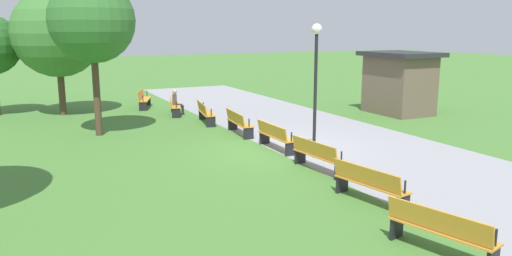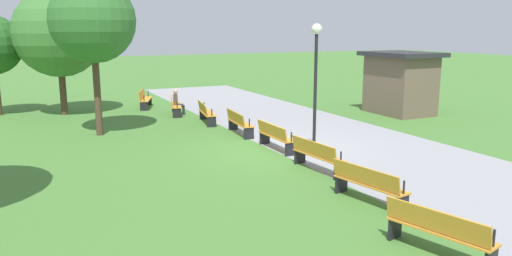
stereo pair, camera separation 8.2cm
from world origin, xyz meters
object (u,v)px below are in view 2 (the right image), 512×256
object	(u,v)px
kiosk	(400,82)
bench_1	(175,104)
bench_2	(206,112)
bench_3	(239,122)
person_seated	(178,101)
tree_1	(58,33)
bench_5	(317,155)
bench_4	(275,136)
bench_0	(144,99)
bench_7	(438,230)
lamp_post	(316,66)
tree_0	(93,21)
bench_6	(368,183)

from	to	relation	value
kiosk	bench_1	bearing A→B (deg)	-114.15
bench_2	bench_3	world-z (taller)	same
bench_1	person_seated	distance (m)	0.22
tree_1	bench_5	bearing A→B (deg)	23.14
bench_4	kiosk	bearing A→B (deg)	113.42
bench_0	bench_5	size ratio (longest dim) A/B	1.01
bench_7	lamp_post	size ratio (longest dim) A/B	0.49
bench_2	kiosk	xyz separation A→B (m)	(1.67, 9.05, 1.01)
tree_1	lamp_post	world-z (taller)	tree_1
person_seated	bench_0	bearing A→B (deg)	-145.68
tree_0	bench_3	bearing A→B (deg)	65.09
bench_1	bench_3	size ratio (longest dim) A/B	1.01
bench_3	person_seated	distance (m)	5.33
bench_7	person_seated	distance (m)	16.01
lamp_post	bench_4	bearing A→B (deg)	-154.43
person_seated	kiosk	world-z (taller)	kiosk
bench_0	tree_0	xyz separation A→B (m)	(5.71, -3.03, 3.73)
bench_0	kiosk	xyz separation A→B (m)	(6.90, 10.44, 1.01)
bench_2	tree_1	xyz separation A→B (m)	(-4.92, -5.21, 3.26)
bench_2	kiosk	world-z (taller)	kiosk
bench_5	tree_0	xyz separation A→B (m)	(-7.63, -4.76, 3.73)
bench_7	tree_0	xyz separation A→B (m)	(-12.96, -3.83, 3.73)
bench_4	kiosk	distance (m)	9.41
bench_1	tree_0	distance (m)	6.20
bench_3	bench_2	bearing A→B (deg)	-167.64
bench_0	bench_7	world-z (taller)	same
bench_4	bench_6	world-z (taller)	same
bench_5	bench_1	bearing A→B (deg)	179.98
bench_2	bench_3	bearing A→B (deg)	17.32
bench_0	bench_3	size ratio (longest dim) A/B	1.01
bench_4	bench_5	distance (m)	2.71
kiosk	bench_0	bearing A→B (deg)	-123.49
bench_7	bench_2	bearing A→B (deg)	162.66
bench_5	kiosk	world-z (taller)	kiosk
bench_6	kiosk	size ratio (longest dim) A/B	0.59
bench_4	lamp_post	world-z (taller)	lamp_post
tree_1	bench_2	bearing A→B (deg)	46.66
bench_3	tree_0	xyz separation A→B (m)	(-2.21, -4.76, 3.73)
person_seated	kiosk	bearing A→B (deg)	80.75
bench_0	bench_2	distance (m)	5.41
bench_2	person_seated	size ratio (longest dim) A/B	1.65
bench_0	bench_6	xyz separation A→B (m)	(16.02, 1.38, 0.00)
bench_6	bench_1	bearing A→B (deg)	172.55
tree_0	tree_1	xyz separation A→B (m)	(-5.39, -0.80, -0.48)
bench_6	person_seated	world-z (taller)	person_seated
bench_0	kiosk	bearing A→B (deg)	76.34
bench_1	bench_2	world-z (taller)	same
bench_5	tree_1	xyz separation A→B (m)	(-13.02, -5.56, 3.26)
person_seated	bench_7	bearing A→B (deg)	14.40
bench_0	bench_4	world-z (taller)	same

